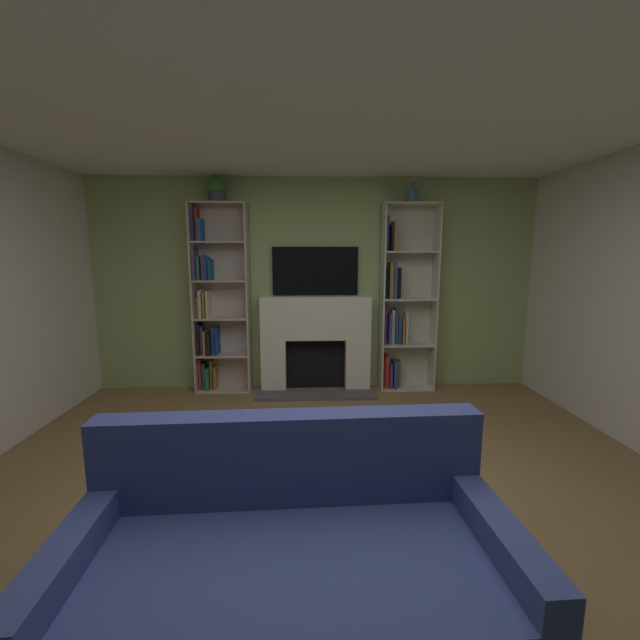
# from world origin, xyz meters

# --- Properties ---
(ground_plane) EXTENTS (6.45, 6.45, 0.00)m
(ground_plane) POSITION_xyz_m (0.00, 0.00, 0.00)
(ground_plane) COLOR olive
(wall_back_accent) EXTENTS (5.41, 0.06, 2.53)m
(wall_back_accent) POSITION_xyz_m (0.00, 2.72, 1.27)
(wall_back_accent) COLOR #A2B674
(wall_back_accent) RESTS_ON ground_plane
(ceiling) EXTENTS (5.41, 5.50, 0.06)m
(ceiling) POSITION_xyz_m (0.00, 0.00, 2.56)
(ceiling) COLOR white
(ceiling) RESTS_ON wall_back_accent
(fireplace) EXTENTS (1.41, 0.55, 1.14)m
(fireplace) POSITION_xyz_m (0.00, 2.56, 0.61)
(fireplace) COLOR white
(fireplace) RESTS_ON ground_plane
(tv) EXTENTS (1.02, 0.06, 0.57)m
(tv) POSITION_xyz_m (0.00, 2.66, 1.44)
(tv) COLOR black
(tv) RESTS_ON fireplace
(bookshelf_left) EXTENTS (0.65, 0.27, 2.22)m
(bookshelf_left) POSITION_xyz_m (-1.19, 2.59, 1.05)
(bookshelf_left) COLOR beige
(bookshelf_left) RESTS_ON ground_plane
(bookshelf_right) EXTENTS (0.65, 0.28, 2.22)m
(bookshelf_right) POSITION_xyz_m (1.03, 2.59, 1.03)
(bookshelf_right) COLOR beige
(bookshelf_right) RESTS_ON ground_plane
(potted_plant) EXTENTS (0.21, 0.21, 0.29)m
(potted_plant) POSITION_xyz_m (-1.11, 2.54, 2.36)
(potted_plant) COLOR #434B53
(potted_plant) RESTS_ON bookshelf_left
(vase_with_flowers) EXTENTS (0.12, 0.12, 0.28)m
(vase_with_flowers) POSITION_xyz_m (1.11, 2.54, 2.31)
(vase_with_flowers) COLOR teal
(vase_with_flowers) RESTS_ON bookshelf_right
(couch) EXTENTS (1.95, 0.99, 0.86)m
(couch) POSITION_xyz_m (-0.19, -0.68, 0.27)
(couch) COLOR #384380
(couch) RESTS_ON ground_plane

